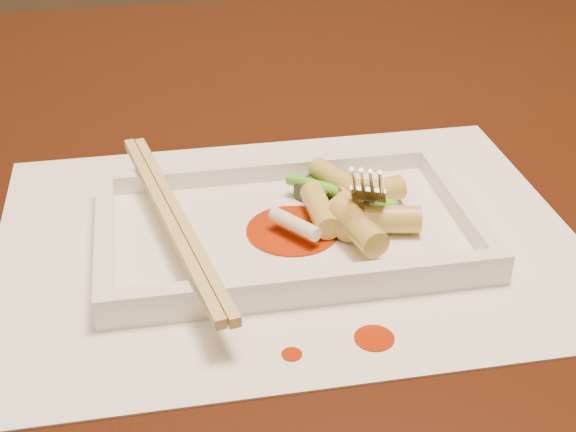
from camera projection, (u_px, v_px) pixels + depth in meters
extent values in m
cube|color=black|center=(180.00, 187.00, 0.66)|extent=(1.40, 0.90, 0.04)
cylinder|color=black|center=(574.00, 245.00, 1.27)|extent=(0.07, 0.07, 0.71)
cube|color=white|center=(288.00, 239.00, 0.56)|extent=(0.40, 0.30, 0.00)
cylinder|color=#A12504|center=(374.00, 338.00, 0.47)|extent=(0.02, 0.02, 0.00)
cylinder|color=#A12504|center=(292.00, 354.00, 0.46)|extent=(0.01, 0.01, 0.00)
cube|color=white|center=(288.00, 233.00, 0.56)|extent=(0.26, 0.16, 0.01)
cube|color=white|center=(270.00, 170.00, 0.61)|extent=(0.26, 0.01, 0.01)
cube|color=white|center=(310.00, 282.00, 0.49)|extent=(0.26, 0.01, 0.01)
cube|color=white|center=(105.00, 238.00, 0.53)|extent=(0.01, 0.14, 0.01)
cube|color=white|center=(459.00, 203.00, 0.57)|extent=(0.01, 0.14, 0.01)
cube|color=black|center=(325.00, 186.00, 0.59)|extent=(0.05, 0.05, 0.01)
cylinder|color=#EAEACC|center=(295.00, 224.00, 0.54)|extent=(0.03, 0.04, 0.01)
cylinder|color=#3EA21A|center=(341.00, 192.00, 0.57)|extent=(0.07, 0.06, 0.01)
cube|color=tan|center=(167.00, 218.00, 0.53)|extent=(0.05, 0.24, 0.01)
cube|color=tan|center=(179.00, 217.00, 0.53)|extent=(0.05, 0.24, 0.01)
cylinder|color=#A12504|center=(293.00, 230.00, 0.55)|extent=(0.06, 0.06, 0.00)
cylinder|color=#D1C261|center=(371.00, 193.00, 0.58)|extent=(0.05, 0.03, 0.02)
cylinder|color=#D1C261|center=(320.00, 210.00, 0.56)|extent=(0.02, 0.05, 0.02)
cylinder|color=#D1C261|center=(358.00, 227.00, 0.53)|extent=(0.03, 0.05, 0.02)
cylinder|color=#D1C261|center=(356.00, 206.00, 0.56)|extent=(0.04, 0.05, 0.02)
cylinder|color=#D1C261|center=(356.00, 213.00, 0.55)|extent=(0.04, 0.05, 0.02)
cylinder|color=#D1C261|center=(339.00, 180.00, 0.58)|extent=(0.04, 0.05, 0.02)
cylinder|color=#D1C261|center=(392.00, 219.00, 0.55)|extent=(0.04, 0.03, 0.02)
cylinder|color=#D1C261|center=(341.00, 207.00, 0.56)|extent=(0.04, 0.04, 0.02)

